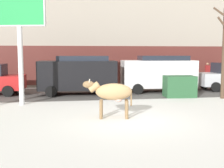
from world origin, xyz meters
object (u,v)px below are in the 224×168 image
Objects in this scene: pedestrian_by_cars at (185,74)px; dumpster at (179,86)px; billboard at (19,14)px; car_white_van at (158,73)px; car_black_van at (78,74)px; pedestrian_near_billboard at (207,74)px; cow_tan at (112,92)px.

pedestrian_by_cars reaches higher than dumpster.
billboard is 1.18× the size of car_white_van.
billboard is 1.18× the size of car_black_van.
pedestrian_near_billboard is 1.00× the size of pedestrian_by_cars.
dumpster is at bearing 45.56° from cow_tan.
billboard is at bearing -152.28° from pedestrian_near_billboard.
car_white_van is at bearing 59.45° from cow_tan.
dumpster is (-4.59, -5.68, -0.28)m from pedestrian_near_billboard.
pedestrian_by_cars reaches higher than cow_tan.
car_white_van is at bearing 23.32° from billboard.
car_black_van reaches higher than pedestrian_near_billboard.
car_black_van is 2.72× the size of pedestrian_by_cars.
billboard is 9.21m from car_white_van.
pedestrian_by_cars is at bearing 31.48° from billboard.
cow_tan is 6.63m from dumpster.
car_white_van is 4.75m from pedestrian_by_cars.
car_black_van and car_white_van have the same top height.
pedestrian_by_cars is 6.31m from dumpster.
pedestrian_near_billboard is 1.86m from pedestrian_by_cars.
cow_tan is at bearing -125.29° from pedestrian_by_cars.
cow_tan is 6.20m from billboard.
car_black_van is at bearing -176.10° from car_white_van.
car_white_van is 2.76× the size of dumpster.
billboard reaches higher than cow_tan.
car_black_van is (-1.02, 6.62, 0.25)m from cow_tan.
car_white_van is 6.17m from pedestrian_near_billboard.
car_black_van is 1.00× the size of car_white_van.
dumpster is (0.52, -2.24, -0.64)m from car_white_van.
car_white_van reaches higher than pedestrian_near_billboard.
pedestrian_by_cars is at bearing 54.71° from cow_tan.
car_black_van is at bearing -155.68° from pedestrian_by_cars.
cow_tan is 8.10m from car_white_van.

